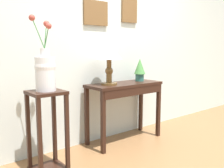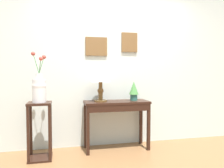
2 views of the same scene
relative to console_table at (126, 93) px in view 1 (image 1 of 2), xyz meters
The scene contains 6 objects.
back_wall_with_art 0.83m from the console_table, 79.93° to the left, with size 9.00×0.13×2.80m.
console_table is the anchor object (origin of this frame).
table_lamp 0.56m from the console_table, behind, with size 0.31×0.31×0.51m.
potted_plant_on_console 0.41m from the console_table, ahead, with size 0.15×0.15×0.30m.
pedestal_stand_left 1.17m from the console_table, behind, with size 0.32×0.32×0.80m.
flower_vase_tall 1.20m from the console_table, behind, with size 0.21×0.20×0.70m.
Camera 1 is at (-2.15, -1.18, 1.18)m, focal length 39.89 mm.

